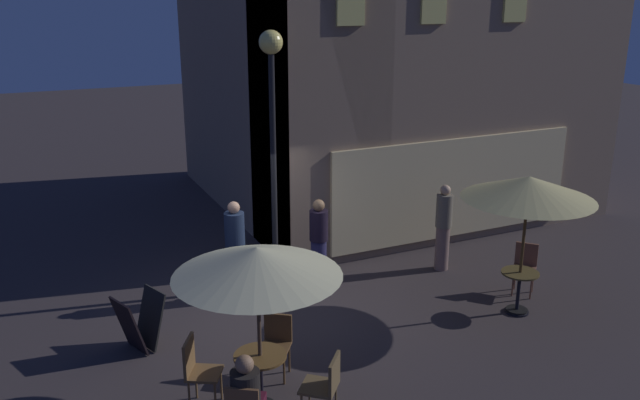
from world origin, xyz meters
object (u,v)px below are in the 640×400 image
at_px(cafe_chair_3, 326,382).
at_px(cafe_chair_4, 525,263).
at_px(street_lamp_near_corner, 272,98).
at_px(menu_sandwich_board, 140,322).
at_px(cafe_table_0, 260,371).
at_px(patron_standing_2, 235,250).
at_px(patio_umbrella_1, 529,189).
at_px(patio_umbrella_0, 257,263).
at_px(cafe_chair_1, 197,366).
at_px(cafe_table_1, 519,286).
at_px(patron_standing_3, 319,244).
at_px(patron_seated_0, 247,393).
at_px(patron_standing_1, 443,227).
at_px(cafe_chair_0, 277,339).

bearing_deg(cafe_chair_3, cafe_chair_4, -118.10).
relative_size(street_lamp_near_corner, menu_sandwich_board, 5.25).
bearing_deg(cafe_table_0, patron_standing_2, 77.03).
height_order(menu_sandwich_board, cafe_table_0, menu_sandwich_board).
relative_size(menu_sandwich_board, patio_umbrella_1, 0.37).
relative_size(patio_umbrella_0, cafe_chair_1, 2.32).
relative_size(cafe_table_1, cafe_chair_1, 0.76).
bearing_deg(patron_standing_3, cafe_chair_3, -136.51).
relative_size(menu_sandwich_board, cafe_chair_4, 0.96).
distance_m(cafe_chair_3, patron_standing_3, 3.92).
xyz_separation_m(cafe_table_0, cafe_chair_3, (0.65, -0.56, -0.01)).
bearing_deg(cafe_chair_1, street_lamp_near_corner, 82.68).
height_order(patron_seated_0, patron_standing_2, patron_standing_2).
relative_size(patron_standing_2, patron_standing_3, 1.05).
bearing_deg(patron_standing_1, patio_umbrella_1, 67.86).
relative_size(cafe_chair_4, patron_standing_3, 0.54).
xyz_separation_m(menu_sandwich_board, patron_standing_2, (1.86, 1.06, 0.45)).
xyz_separation_m(cafe_chair_4, patron_standing_2, (-4.72, 1.96, 0.34)).
xyz_separation_m(menu_sandwich_board, patron_standing_1, (5.87, 0.60, 0.42)).
bearing_deg(menu_sandwich_board, patron_standing_2, 8.99).
distance_m(patio_umbrella_1, patron_standing_3, 3.72).
height_order(patio_umbrella_1, cafe_chair_0, patio_umbrella_1).
distance_m(cafe_chair_3, patron_standing_2, 3.83).
xyz_separation_m(street_lamp_near_corner, patio_umbrella_1, (3.30, -2.67, -1.29)).
xyz_separation_m(cafe_chair_0, cafe_chair_3, (0.16, -1.25, 0.00)).
relative_size(street_lamp_near_corner, cafe_chair_3, 5.14).
bearing_deg(cafe_chair_0, cafe_chair_3, 42.90).
height_order(patio_umbrella_0, patron_standing_1, patio_umbrella_0).
xyz_separation_m(patron_standing_1, patron_standing_2, (-4.01, 0.45, 0.03)).
bearing_deg(patron_standing_2, cafe_chair_3, -172.58).
bearing_deg(cafe_table_1, cafe_chair_4, 42.11).
bearing_deg(patron_standing_1, cafe_chair_3, 14.92).
height_order(street_lamp_near_corner, patron_standing_1, street_lamp_near_corner).
height_order(cafe_chair_0, cafe_chair_4, cafe_chair_4).
distance_m(patron_seated_0, patron_standing_2, 4.01).
relative_size(patron_seated_0, patron_standing_2, 0.68).
bearing_deg(patron_standing_2, cafe_table_1, -112.85).
bearing_deg(patron_standing_3, cafe_chair_4, -50.72).
bearing_deg(cafe_chair_0, cafe_chair_4, 132.52).
xyz_separation_m(menu_sandwich_board, patron_standing_3, (3.34, 0.82, 0.41)).
distance_m(street_lamp_near_corner, patio_umbrella_0, 3.99).
bearing_deg(patron_seated_0, patron_standing_2, 16.59).
height_order(cafe_chair_3, patron_standing_3, patron_standing_3).
bearing_deg(cafe_chair_4, cafe_chair_3, -21.00).
relative_size(menu_sandwich_board, patio_umbrella_0, 0.39).
relative_size(cafe_chair_3, patron_seated_0, 0.73).
bearing_deg(patron_standing_1, cafe_table_1, 67.86).
bearing_deg(cafe_chair_1, cafe_table_0, -0.00).
bearing_deg(patio_umbrella_0, cafe_chair_0, 54.44).
xyz_separation_m(cafe_table_1, cafe_chair_1, (-5.55, -0.32, 0.09)).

